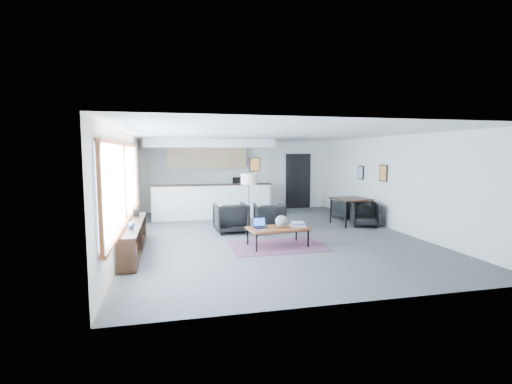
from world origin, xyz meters
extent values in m
cube|color=#48484B|center=(0.00, 0.00, -0.01)|extent=(7.00, 9.00, 0.01)
cube|color=white|center=(0.00, 0.00, 2.60)|extent=(7.00, 9.00, 0.01)
cube|color=silver|center=(0.00, 4.50, 1.30)|extent=(7.00, 0.01, 2.60)
cube|color=silver|center=(0.00, -4.50, 1.30)|extent=(7.00, 0.01, 2.60)
cube|color=silver|center=(-3.50, 0.00, 1.30)|extent=(0.01, 9.00, 2.60)
cube|color=silver|center=(3.50, 0.00, 1.30)|extent=(0.01, 9.00, 2.60)
cube|color=#8CBFFF|center=(-3.47, -0.90, 1.50)|extent=(0.02, 5.80, 1.55)
cube|color=brown|center=(-3.44, -0.90, 0.70)|extent=(0.10, 5.95, 0.06)
cube|color=brown|center=(-3.45, -0.90, 2.30)|extent=(0.06, 5.95, 0.06)
cube|color=brown|center=(-3.45, -3.80, 1.50)|extent=(0.06, 0.06, 1.60)
cube|color=brown|center=(-3.45, -0.90, 1.50)|extent=(0.06, 0.06, 1.60)
cube|color=brown|center=(-3.45, 2.00, 1.50)|extent=(0.06, 0.06, 1.60)
cube|color=black|center=(-3.30, -1.00, 0.62)|extent=(0.35, 3.00, 0.05)
cube|color=black|center=(-3.30, -1.00, 0.05)|extent=(0.35, 3.00, 0.05)
cube|color=black|center=(-3.30, -2.45, 0.33)|extent=(0.33, 0.04, 0.55)
cube|color=black|center=(-3.30, -1.00, 0.33)|extent=(0.33, 0.04, 0.55)
cube|color=black|center=(-3.30, 0.45, 0.33)|extent=(0.33, 0.04, 0.55)
cube|color=#3359A5|center=(-3.30, -2.30, 0.17)|extent=(0.18, 0.04, 0.20)
cube|color=silver|center=(-3.30, -2.13, 0.18)|extent=(0.18, 0.04, 0.22)
cube|color=maroon|center=(-3.30, -1.96, 0.20)|extent=(0.18, 0.04, 0.24)
cube|color=black|center=(-3.30, -1.79, 0.17)|extent=(0.18, 0.04, 0.20)
cube|color=#3359A5|center=(-3.30, -1.62, 0.18)|extent=(0.18, 0.04, 0.22)
cube|color=silver|center=(-3.30, -1.45, 0.20)|extent=(0.18, 0.04, 0.24)
cube|color=maroon|center=(-3.30, -1.28, 0.17)|extent=(0.18, 0.04, 0.20)
cube|color=black|center=(-3.30, -1.11, 0.18)|extent=(0.18, 0.04, 0.22)
cube|color=#3359A5|center=(-3.30, -0.94, 0.20)|extent=(0.18, 0.03, 0.24)
cube|color=silver|center=(-3.30, -0.77, 0.17)|extent=(0.18, 0.03, 0.20)
cube|color=maroon|center=(-3.30, -0.60, 0.18)|extent=(0.18, 0.03, 0.22)
cube|color=black|center=(-3.30, -0.43, 0.20)|extent=(0.18, 0.04, 0.24)
cube|color=black|center=(-3.30, -0.20, 0.73)|extent=(0.14, 0.02, 0.18)
sphere|color=#264C99|center=(-3.28, -1.60, 0.71)|extent=(0.14, 0.14, 0.14)
cube|color=white|center=(-1.20, 2.70, 0.55)|extent=(3.80, 0.25, 1.10)
cube|color=black|center=(-1.20, 2.70, 1.11)|extent=(3.85, 0.32, 0.04)
cube|color=white|center=(-1.20, 4.15, 0.45)|extent=(3.80, 0.60, 0.90)
cube|color=#2D2D2D|center=(-1.20, 4.15, 0.91)|extent=(3.82, 0.62, 0.04)
cube|color=tan|center=(-1.20, 4.30, 1.95)|extent=(2.80, 0.35, 0.70)
cube|color=white|center=(-1.20, 3.60, 2.45)|extent=(4.20, 1.80, 0.30)
cube|color=black|center=(0.20, 2.71, 1.75)|extent=(0.35, 0.03, 0.45)
cube|color=orange|center=(0.20, 2.69, 1.75)|extent=(0.30, 0.01, 0.40)
cube|color=black|center=(2.30, 4.42, 1.05)|extent=(1.00, 0.12, 2.10)
cube|color=white|center=(1.78, 4.43, 1.05)|extent=(0.06, 0.10, 2.10)
cube|color=white|center=(2.82, 4.43, 1.05)|extent=(0.06, 0.10, 2.10)
cube|color=white|center=(2.30, 4.43, 2.12)|extent=(1.10, 0.10, 0.06)
cube|color=silver|center=(-0.60, 2.20, 2.56)|extent=(1.60, 0.04, 0.04)
cylinder|color=silver|center=(-1.25, 2.20, 2.48)|extent=(0.07, 0.07, 0.09)
cylinder|color=silver|center=(-0.80, 2.20, 2.48)|extent=(0.07, 0.07, 0.09)
cylinder|color=silver|center=(-0.35, 2.20, 2.48)|extent=(0.07, 0.07, 0.09)
cylinder|color=silver|center=(0.10, 2.20, 2.48)|extent=(0.07, 0.07, 0.09)
cube|color=black|center=(3.47, 0.40, 1.55)|extent=(0.03, 0.38, 0.48)
cube|color=orange|center=(3.46, 0.40, 1.55)|extent=(0.00, 0.32, 0.42)
cube|color=black|center=(3.47, 1.70, 1.50)|extent=(0.03, 0.34, 0.44)
cube|color=#859FC5|center=(3.46, 1.70, 1.50)|extent=(0.00, 0.28, 0.38)
cube|color=#552D44|center=(-0.15, -1.16, 0.01)|extent=(2.13, 1.46, 0.01)
cube|color=brown|center=(-0.15, -1.16, 0.41)|extent=(1.41, 0.87, 0.05)
cube|color=black|center=(-0.73, -1.53, 0.20)|extent=(0.03, 0.03, 0.39)
cube|color=black|center=(-0.80, -0.92, 0.20)|extent=(0.03, 0.03, 0.39)
cube|color=black|center=(0.50, -1.40, 0.20)|extent=(0.03, 0.03, 0.39)
cube|color=black|center=(0.43, -0.78, 0.20)|extent=(0.03, 0.03, 0.39)
cube|color=black|center=(-0.12, -1.46, 0.38)|extent=(1.27, 0.17, 0.03)
cube|color=black|center=(-0.19, -0.85, 0.38)|extent=(1.27, 0.17, 0.03)
cube|color=black|center=(-0.54, -1.13, 0.45)|extent=(0.33, 0.26, 0.02)
cube|color=black|center=(-0.55, -1.02, 0.56)|extent=(0.31, 0.10, 0.20)
cube|color=blue|center=(-0.55, -1.02, 0.56)|extent=(0.28, 0.08, 0.17)
sphere|color=gray|center=(-0.08, -1.19, 0.58)|extent=(0.28, 0.28, 0.28)
cube|color=silver|center=(0.34, -1.12, 0.46)|extent=(0.33, 0.27, 0.04)
cube|color=#3359A5|center=(0.34, -1.12, 0.49)|extent=(0.30, 0.24, 0.03)
cube|color=silver|center=(0.33, -1.14, 0.52)|extent=(0.27, 0.22, 0.03)
cube|color=#E5590C|center=(-0.08, -1.38, 0.44)|extent=(0.12, 0.12, 0.01)
imported|color=black|center=(-0.95, 0.57, 0.43)|extent=(0.89, 0.84, 0.87)
imported|color=black|center=(0.12, 0.59, 0.41)|extent=(0.86, 0.82, 0.82)
cylinder|color=black|center=(-0.40, 0.84, 0.01)|extent=(0.29, 0.29, 0.03)
cylinder|color=black|center=(-0.40, 0.84, 0.68)|extent=(0.02, 0.02, 1.31)
cylinder|color=#EFDFC4|center=(-0.40, 0.84, 1.41)|extent=(0.48, 0.48, 0.29)
cube|color=black|center=(2.68, 0.80, 0.78)|extent=(1.03, 1.03, 0.04)
cylinder|color=black|center=(2.30, 0.34, 0.38)|extent=(0.05, 0.05, 0.76)
cylinder|color=black|center=(2.22, 1.18, 0.38)|extent=(0.05, 0.05, 0.76)
cylinder|color=black|center=(3.14, 0.42, 0.38)|extent=(0.05, 0.05, 0.76)
cylinder|color=black|center=(3.06, 1.26, 0.38)|extent=(0.05, 0.05, 0.76)
imported|color=black|center=(3.00, 0.52, 0.33)|extent=(0.81, 0.79, 0.66)
imported|color=black|center=(3.00, 1.81, 0.30)|extent=(0.73, 0.71, 0.59)
imported|color=black|center=(-0.02, 4.15, 1.12)|extent=(0.60, 0.39, 0.38)
camera|label=1|loc=(-2.52, -9.13, 2.12)|focal=26.00mm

